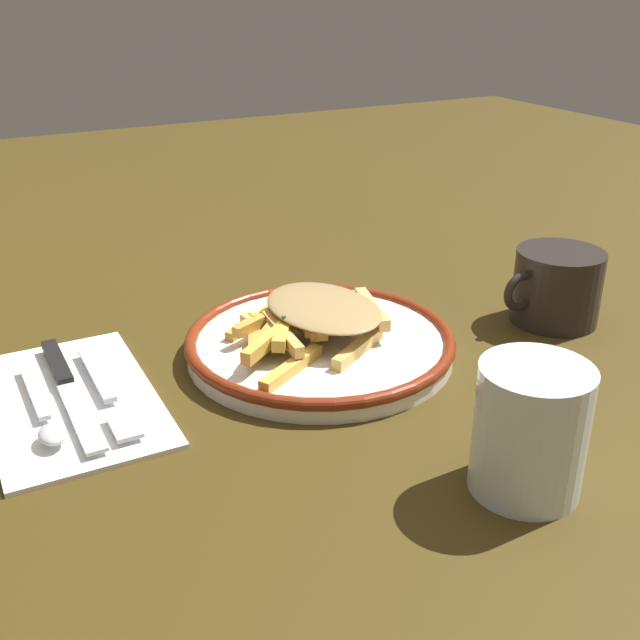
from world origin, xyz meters
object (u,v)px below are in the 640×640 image
object	(u,v)px
spoon	(45,416)
fork	(105,390)
coffee_mug	(556,287)
fries_heap	(313,317)
knife	(66,382)
napkin	(71,398)
water_glass	(530,430)
plate	(320,343)

from	to	relation	value
spoon	fork	bearing A→B (deg)	-157.77
coffee_mug	fries_heap	bearing A→B (deg)	-11.97
fries_heap	knife	bearing A→B (deg)	-7.46
napkin	water_glass	distance (m)	0.40
fries_heap	fork	size ratio (longest dim) A/B	1.04
fries_heap	spoon	xyz separation A→B (m)	(0.26, 0.02, -0.03)
spoon	knife	bearing A→B (deg)	-117.10
spoon	coffee_mug	world-z (taller)	coffee_mug
fork	coffee_mug	xyz separation A→B (m)	(-0.48, 0.06, 0.03)
fries_heap	water_glass	xyz separation A→B (m)	(-0.04, 0.27, 0.01)
fries_heap	fork	world-z (taller)	fries_heap
napkin	coffee_mug	distance (m)	0.51
napkin	spoon	bearing A→B (deg)	51.72
plate	spoon	bearing A→B (deg)	3.08
spoon	coffee_mug	xyz separation A→B (m)	(-0.53, 0.03, 0.03)
fork	spoon	bearing A→B (deg)	22.23
napkin	knife	xyz separation A→B (m)	(0.00, -0.02, 0.01)
spoon	water_glass	world-z (taller)	water_glass
plate	coffee_mug	xyz separation A→B (m)	(-0.26, 0.05, 0.03)
fries_heap	napkin	size ratio (longest dim) A/B	0.78
spoon	water_glass	distance (m)	0.39
fork	fries_heap	bearing A→B (deg)	-179.97
plate	water_glass	size ratio (longest dim) A/B	2.69
fork	spoon	size ratio (longest dim) A/B	1.16
fork	water_glass	xyz separation A→B (m)	(-0.24, 0.27, 0.04)
fork	coffee_mug	bearing A→B (deg)	173.23
napkin	fork	distance (m)	0.03
fork	spoon	world-z (taller)	spoon
fork	knife	xyz separation A→B (m)	(0.03, -0.03, 0.00)
coffee_mug	napkin	bearing A→B (deg)	-7.76
fork	plate	bearing A→B (deg)	177.77
fork	water_glass	size ratio (longest dim) A/B	1.76
spoon	water_glass	bearing A→B (deg)	140.47
plate	napkin	xyz separation A→B (m)	(0.24, -0.02, -0.01)
coffee_mug	knife	bearing A→B (deg)	-9.86
fork	water_glass	world-z (taller)	water_glass
spoon	coffee_mug	bearing A→B (deg)	176.36
spoon	water_glass	size ratio (longest dim) A/B	1.52
water_glass	coffee_mug	world-z (taller)	water_glass
knife	coffee_mug	distance (m)	0.51
knife	spoon	xyz separation A→B (m)	(0.03, 0.05, 0.00)
coffee_mug	plate	bearing A→B (deg)	-10.36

